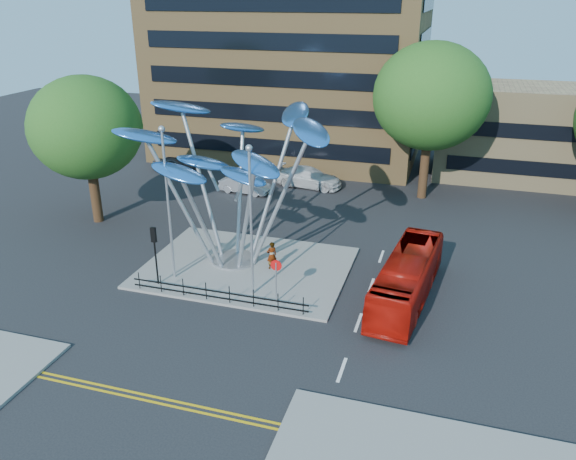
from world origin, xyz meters
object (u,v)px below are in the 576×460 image
(tree_left, at_px, (86,128))
(no_entry_sign_island, at_px, (276,274))
(parked_car_left, at_px, (175,165))
(parked_car_right, at_px, (308,177))
(street_lamp_right, at_px, (251,209))
(pedestrian, at_px, (272,255))
(traffic_light_island, at_px, (154,244))
(parked_car_mid, at_px, (245,185))
(leaf_sculpture, at_px, (230,153))
(tree_right, at_px, (431,97))
(street_lamp_left, at_px, (167,191))
(red_bus, at_px, (407,278))

(tree_left, xyz_separation_m, no_entry_sign_island, (16.00, -7.48, -4.98))
(parked_car_left, height_order, parked_car_right, parked_car_right)
(street_lamp_right, distance_m, pedestrian, 5.18)
(tree_left, distance_m, parked_car_left, 13.67)
(traffic_light_island, relative_size, parked_car_mid, 0.81)
(leaf_sculpture, bearing_deg, tree_left, 164.45)
(tree_right, height_order, tree_left, tree_right)
(traffic_light_island, relative_size, parked_car_left, 0.81)
(no_entry_sign_island, distance_m, parked_car_right, 19.75)
(leaf_sculpture, xyz_separation_m, street_lamp_left, (-2.43, -3.18, -1.52))
(leaf_sculpture, distance_m, red_bus, 12.06)
(parked_car_mid, bearing_deg, pedestrian, -146.87)
(tree_left, distance_m, red_bus, 23.69)
(tree_right, height_order, leaf_sculpture, tree_right)
(parked_car_left, bearing_deg, parked_car_mid, -107.65)
(red_bus, bearing_deg, parked_car_right, 126.96)
(tree_right, relative_size, pedestrian, 7.15)
(traffic_light_island, distance_m, parked_car_mid, 16.50)
(parked_car_left, bearing_deg, street_lamp_right, -137.67)
(street_lamp_left, distance_m, parked_car_right, 19.22)
(leaf_sculpture, distance_m, no_entry_sign_island, 7.71)
(parked_car_right, bearing_deg, street_lamp_right, -168.47)
(traffic_light_island, bearing_deg, parked_car_mid, 93.61)
(red_bus, xyz_separation_m, pedestrian, (-7.98, 1.16, -0.31))
(tree_right, relative_size, red_bus, 1.29)
(traffic_light_island, bearing_deg, leaf_sculpture, 54.96)
(red_bus, height_order, pedestrian, red_bus)
(traffic_light_island, xyz_separation_m, pedestrian, (5.52, 3.67, -1.62))
(street_lamp_right, bearing_deg, red_bus, 14.16)
(red_bus, bearing_deg, leaf_sculpture, 177.54)
(no_entry_sign_island, bearing_deg, parked_car_right, 100.09)
(street_lamp_left, bearing_deg, no_entry_sign_island, -8.61)
(pedestrian, bearing_deg, tree_left, -53.95)
(parked_car_mid, bearing_deg, red_bus, -127.80)
(tree_left, relative_size, leaf_sculpture, 0.81)
(red_bus, xyz_separation_m, parked_car_mid, (-14.53, 13.84, -0.61))
(parked_car_left, bearing_deg, leaf_sculpture, -137.13)
(street_lamp_right, bearing_deg, street_lamp_left, 174.29)
(leaf_sculpture, bearing_deg, parked_car_left, 127.78)
(tree_right, distance_m, leaf_sculpture, 18.37)
(tree_left, xyz_separation_m, parked_car_mid, (7.97, 8.85, -6.10))
(no_entry_sign_island, height_order, parked_car_left, no_entry_sign_island)
(leaf_sculpture, xyz_separation_m, parked_car_right, (0.61, 15.25, -6.04))
(pedestrian, bearing_deg, street_lamp_left, -11.17)
(leaf_sculpture, relative_size, street_lamp_right, 1.53)
(red_bus, bearing_deg, parked_car_left, 149.19)
(traffic_light_island, height_order, no_entry_sign_island, traffic_light_island)
(tree_right, relative_size, traffic_light_island, 3.54)
(street_lamp_right, bearing_deg, leaf_sculpture, 124.91)
(street_lamp_right, relative_size, no_entry_sign_island, 3.39)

